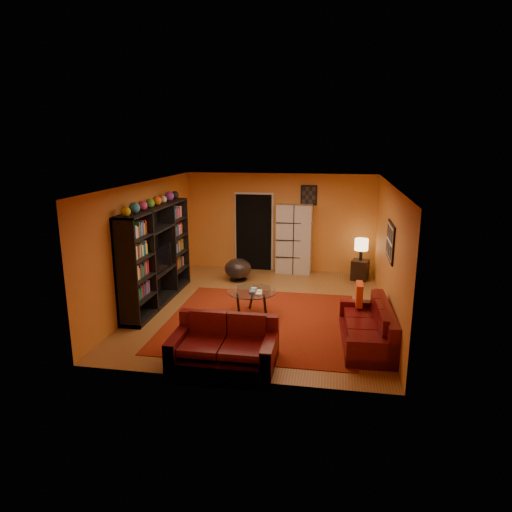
% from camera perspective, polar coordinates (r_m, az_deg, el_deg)
% --- Properties ---
extents(floor, '(6.00, 6.00, 0.00)m').
position_cam_1_polar(floor, '(9.66, 0.71, -6.54)').
color(floor, brown).
rests_on(floor, ground).
extents(ceiling, '(6.00, 6.00, 0.00)m').
position_cam_1_polar(ceiling, '(9.06, 0.76, 9.01)').
color(ceiling, white).
rests_on(ceiling, wall_back).
extents(wall_back, '(6.00, 0.00, 6.00)m').
position_cam_1_polar(wall_back, '(12.19, 3.00, 4.18)').
color(wall_back, '#C36F2A').
rests_on(wall_back, floor).
extents(wall_front, '(6.00, 0.00, 6.00)m').
position_cam_1_polar(wall_front, '(6.45, -3.56, -5.06)').
color(wall_front, '#C36F2A').
rests_on(wall_front, floor).
extents(wall_left, '(0.00, 6.00, 6.00)m').
position_cam_1_polar(wall_left, '(9.97, -13.60, 1.53)').
color(wall_left, '#C36F2A').
rests_on(wall_left, floor).
extents(wall_right, '(0.00, 6.00, 6.00)m').
position_cam_1_polar(wall_right, '(9.22, 16.25, 0.33)').
color(wall_right, '#C36F2A').
rests_on(wall_right, floor).
extents(rug, '(3.60, 3.60, 0.01)m').
position_cam_1_polar(rug, '(9.00, 0.62, -8.11)').
color(rug, '#62180B').
rests_on(rug, floor).
extents(doorway, '(0.95, 0.10, 2.04)m').
position_cam_1_polar(doorway, '(12.30, -0.28, 2.97)').
color(doorway, black).
rests_on(doorway, floor).
extents(wall_art_right, '(0.03, 1.00, 0.70)m').
position_cam_1_polar(wall_art_right, '(8.86, 16.46, 1.76)').
color(wall_art_right, black).
rests_on(wall_art_right, wall_right).
extents(wall_art_back, '(0.42, 0.03, 0.52)m').
position_cam_1_polar(wall_art_back, '(11.99, 6.62, 7.56)').
color(wall_art_back, black).
rests_on(wall_art_back, wall_back).
extents(entertainment_unit, '(0.45, 3.00, 2.10)m').
position_cam_1_polar(entertainment_unit, '(9.94, -12.32, 0.08)').
color(entertainment_unit, black).
rests_on(entertainment_unit, floor).
extents(tv, '(0.95, 0.13, 0.55)m').
position_cam_1_polar(tv, '(9.88, -12.17, -0.32)').
color(tv, black).
rests_on(tv, entertainment_unit).
extents(sofa, '(0.90, 1.99, 0.85)m').
position_cam_1_polar(sofa, '(8.19, 14.16, -8.74)').
color(sofa, '#48090D').
rests_on(sofa, rug).
extents(loveseat, '(1.65, 1.00, 0.85)m').
position_cam_1_polar(loveseat, '(7.41, -3.93, -10.92)').
color(loveseat, '#48090D').
rests_on(loveseat, rug).
extents(throw_pillow, '(0.12, 0.42, 0.42)m').
position_cam_1_polar(throw_pillow, '(8.79, 12.77, -4.67)').
color(throw_pillow, '#EA491A').
rests_on(throw_pillow, sofa).
extents(coffee_table, '(0.99, 0.99, 0.49)m').
position_cam_1_polar(coffee_table, '(9.17, -0.54, -4.69)').
color(coffee_table, silver).
rests_on(coffee_table, floor).
extents(storage_cabinet, '(0.93, 0.45, 1.82)m').
position_cam_1_polar(storage_cabinet, '(12.02, 4.78, 2.13)').
color(storage_cabinet, '#B3AEA6').
rests_on(storage_cabinet, floor).
extents(bowl_chair, '(0.68, 0.68, 0.55)m').
position_cam_1_polar(bowl_chair, '(11.45, -2.26, -1.62)').
color(bowl_chair, black).
rests_on(bowl_chair, floor).
extents(side_table, '(0.49, 0.49, 0.50)m').
position_cam_1_polar(side_table, '(11.82, 12.87, -1.71)').
color(side_table, black).
rests_on(side_table, floor).
extents(table_lamp, '(0.33, 0.33, 0.55)m').
position_cam_1_polar(table_lamp, '(11.67, 13.04, 1.35)').
color(table_lamp, black).
rests_on(table_lamp, side_table).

